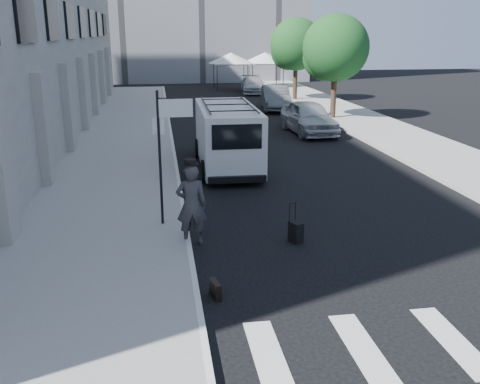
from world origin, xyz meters
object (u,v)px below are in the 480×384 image
object	(u,v)px
parked_car_b	(275,98)
parked_car_a	(309,117)
businessman	(191,205)
briefcase	(215,289)
parked_car_c	(253,85)
suitcase	(296,232)
cargo_van	(227,136)

from	to	relation	value
parked_car_b	parked_car_a	bearing A→B (deg)	-83.99
businessman	briefcase	bearing A→B (deg)	96.27
parked_car_c	parked_car_b	bearing A→B (deg)	-86.54
briefcase	suitcase	xyz separation A→B (m)	(2.29, 2.57, 0.10)
cargo_van	parked_car_b	world-z (taller)	cargo_van
briefcase	parked_car_b	distance (m)	26.38
cargo_van	parked_car_b	size ratio (longest dim) A/B	1.31
briefcase	parked_car_b	size ratio (longest dim) A/B	0.09
cargo_van	parked_car_c	size ratio (longest dim) A/B	1.33
businessman	cargo_van	bearing A→B (deg)	-102.62
parked_car_b	briefcase	bearing A→B (deg)	-97.88
suitcase	parked_car_a	world-z (taller)	parked_car_a
businessman	parked_car_b	bearing A→B (deg)	-106.29
suitcase	parked_car_b	size ratio (longest dim) A/B	0.21
briefcase	cargo_van	size ratio (longest dim) A/B	0.07
parked_car_b	businessman	bearing A→B (deg)	-100.26
cargo_van	parked_car_a	bearing A→B (deg)	52.58
parked_car_c	briefcase	bearing A→B (deg)	-96.29
briefcase	parked_car_a	world-z (taller)	parked_car_a
parked_car_a	parked_car_c	size ratio (longest dim) A/B	1.02
suitcase	parked_car_c	distance (m)	33.20
businessman	parked_car_a	bearing A→B (deg)	-115.19
businessman	briefcase	xyz separation A→B (m)	(0.26, -2.84, -0.85)
businessman	parked_car_b	xyz separation A→B (m)	(7.05, 22.64, -0.22)
cargo_van	parked_car_a	xyz separation A→B (m)	(5.04, 6.37, -0.39)
briefcase	parked_car_c	bearing A→B (deg)	66.96
businessman	parked_car_b	size ratio (longest dim) A/B	0.42
cargo_van	businessman	bearing A→B (deg)	-102.69
briefcase	parked_car_a	xyz separation A→B (m)	(6.63, 16.86, 0.66)
briefcase	parked_car_b	xyz separation A→B (m)	(6.78, 25.48, 0.63)
parked_car_b	parked_car_c	xyz separation A→B (m)	(0.26, 9.94, -0.10)
parked_car_b	suitcase	bearing A→B (deg)	-94.07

